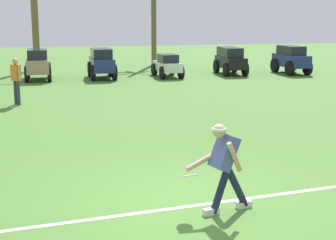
# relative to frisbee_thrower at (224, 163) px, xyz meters

# --- Properties ---
(ground_plane) EXTENTS (80.00, 80.00, 0.00)m
(ground_plane) POSITION_rel_frisbee_thrower_xyz_m (-0.46, 0.52, -0.80)
(ground_plane) COLOR #4C7C31
(field_line_paint) EXTENTS (21.83, 3.15, 0.01)m
(field_line_paint) POSITION_rel_frisbee_thrower_xyz_m (-0.46, 0.33, -0.79)
(field_line_paint) COLOR white
(field_line_paint) RESTS_ON ground_plane
(frisbee_thrower) EXTENTS (1.13, 0.47, 1.42)m
(frisbee_thrower) POSITION_rel_frisbee_thrower_xyz_m (0.00, 0.00, 0.00)
(frisbee_thrower) COLOR #191E38
(frisbee_thrower) RESTS_ON ground_plane
(frisbee_in_flight) EXTENTS (0.28, 0.27, 0.09)m
(frisbee_in_flight) POSITION_rel_frisbee_thrower_xyz_m (-0.52, 0.05, -0.19)
(frisbee_in_flight) COLOR white
(teammate_near_sideline) EXTENTS (0.36, 0.44, 1.56)m
(teammate_near_sideline) POSITION_rel_frisbee_thrower_xyz_m (-3.89, 10.51, 0.14)
(teammate_near_sideline) COLOR #33333D
(teammate_near_sideline) RESTS_ON ground_plane
(parked_car_slot_b) EXTENTS (1.22, 2.38, 1.40)m
(parked_car_slot_b) POSITION_rel_frisbee_thrower_xyz_m (-3.45, 17.09, -0.05)
(parked_car_slot_b) COLOR #998466
(parked_car_slot_b) RESTS_ON ground_plane
(parked_car_slot_c) EXTENTS (1.24, 2.38, 1.40)m
(parked_car_slot_c) POSITION_rel_frisbee_thrower_xyz_m (-0.54, 17.03, -0.05)
(parked_car_slot_c) COLOR navy
(parked_car_slot_c) RESTS_ON ground_plane
(parked_car_slot_d) EXTENTS (1.25, 2.26, 1.10)m
(parked_car_slot_d) POSITION_rel_frisbee_thrower_xyz_m (2.59, 16.91, -0.23)
(parked_car_slot_d) COLOR silver
(parked_car_slot_d) RESTS_ON ground_plane
(parked_car_slot_e) EXTENTS (1.15, 2.40, 1.34)m
(parked_car_slot_e) POSITION_rel_frisbee_thrower_xyz_m (5.91, 17.39, -0.08)
(parked_car_slot_e) COLOR black
(parked_car_slot_e) RESTS_ON ground_plane
(parked_car_slot_f) EXTENTS (1.32, 2.42, 1.40)m
(parked_car_slot_f) POSITION_rel_frisbee_thrower_xyz_m (9.02, 17.07, -0.05)
(parked_car_slot_f) COLOR navy
(parked_car_slot_f) RESTS_ON ground_plane
(palm_tree_left_of_centre) EXTENTS (3.74, 3.18, 5.21)m
(palm_tree_left_of_centre) POSITION_rel_frisbee_thrower_xyz_m (3.00, 22.88, 2.55)
(palm_tree_left_of_centre) COLOR brown
(palm_tree_left_of_centre) RESTS_ON ground_plane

